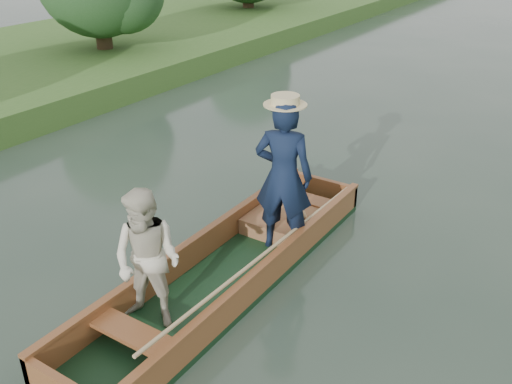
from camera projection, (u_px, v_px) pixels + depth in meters
The scene contains 2 objects.
ground at pixel (229, 280), 6.96m from camera, with size 120.00×120.00×0.00m, color #283D30.
punt at pixel (231, 232), 6.71m from camera, with size 1.22×5.00×2.11m.
Camera 1 is at (3.43, -4.64, 4.06)m, focal length 40.00 mm.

